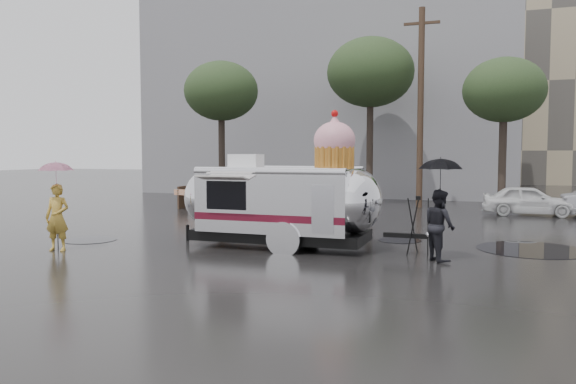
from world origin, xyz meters
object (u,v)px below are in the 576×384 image
at_px(person_left, 57,217).
at_px(person_right, 439,225).
at_px(airstream_trailer, 284,199).
at_px(tripod, 418,220).

height_order(person_left, person_right, person_left).
height_order(airstream_trailer, tripod, airstream_trailer).
height_order(person_right, tripod, person_right).
xyz_separation_m(airstream_trailer, person_left, (-5.22, -2.50, -0.43)).
relative_size(airstream_trailer, tripod, 4.68).
bearing_deg(airstream_trailer, person_left, -154.11).
bearing_deg(tripod, person_right, -57.23).
relative_size(airstream_trailer, person_left, 3.97).
distance_m(person_left, person_right, 9.45).
bearing_deg(person_left, person_right, 0.86).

